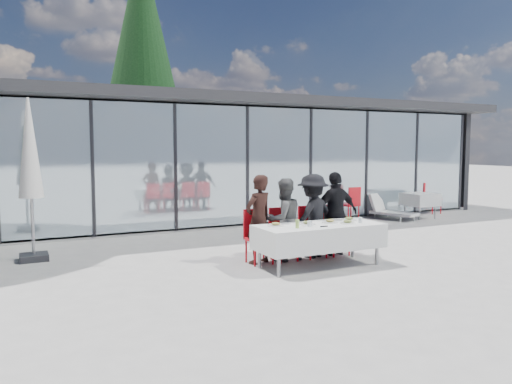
# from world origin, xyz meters

# --- Properties ---
(ground) EXTENTS (90.00, 90.00, 0.00)m
(ground) POSITION_xyz_m (0.00, 0.00, 0.00)
(ground) COLOR #A29E9A
(ground) RESTS_ON ground
(pavilion) EXTENTS (14.80, 8.80, 3.44)m
(pavilion) POSITION_xyz_m (2.00, 8.16, 2.15)
(pavilion) COLOR gray
(pavilion) RESTS_ON ground
(treeline) EXTENTS (62.50, 2.00, 4.40)m
(treeline) POSITION_xyz_m (-2.00, 28.00, 2.20)
(treeline) COLOR #163A12
(treeline) RESTS_ON ground
(dining_table) EXTENTS (2.26, 0.96, 0.75)m
(dining_table) POSITION_xyz_m (0.31, -0.50, 0.54)
(dining_table) COLOR silver
(dining_table) RESTS_ON ground
(diner_a) EXTENTS (0.75, 0.75, 1.61)m
(diner_a) POSITION_xyz_m (-0.54, 0.19, 0.81)
(diner_a) COLOR black
(diner_a) RESTS_ON ground
(diner_chair_a) EXTENTS (0.44, 0.44, 0.97)m
(diner_chair_a) POSITION_xyz_m (-0.54, 0.25, 0.54)
(diner_chair_a) COLOR red
(diner_chair_a) RESTS_ON ground
(diner_b) EXTENTS (0.83, 0.83, 1.53)m
(diner_b) POSITION_xyz_m (-0.02, 0.19, 0.76)
(diner_b) COLOR #505050
(diner_b) RESTS_ON ground
(diner_chair_b) EXTENTS (0.44, 0.44, 0.97)m
(diner_chair_b) POSITION_xyz_m (-0.02, 0.25, 0.54)
(diner_chair_b) COLOR red
(diner_chair_b) RESTS_ON ground
(diner_c) EXTENTS (1.31, 1.31, 1.59)m
(diner_c) POSITION_xyz_m (0.61, 0.19, 0.80)
(diner_c) COLOR black
(diner_c) RESTS_ON ground
(diner_chair_c) EXTENTS (0.44, 0.44, 0.97)m
(diner_chair_c) POSITION_xyz_m (0.61, 0.25, 0.54)
(diner_chair_c) COLOR red
(diner_chair_c) RESTS_ON ground
(diner_d) EXTENTS (0.99, 0.99, 1.63)m
(diner_d) POSITION_xyz_m (1.14, 0.19, 0.81)
(diner_d) COLOR black
(diner_d) RESTS_ON ground
(diner_chair_d) EXTENTS (0.44, 0.44, 0.97)m
(diner_chair_d) POSITION_xyz_m (1.14, 0.25, 0.54)
(diner_chair_d) COLOR red
(diner_chair_d) RESTS_ON ground
(plate_a) EXTENTS (0.29, 0.29, 0.07)m
(plate_a) POSITION_xyz_m (-0.47, -0.33, 0.77)
(plate_a) COLOR white
(plate_a) RESTS_ON dining_table
(plate_b) EXTENTS (0.29, 0.29, 0.07)m
(plate_b) POSITION_xyz_m (0.11, -0.43, 0.77)
(plate_b) COLOR white
(plate_b) RESTS_ON dining_table
(plate_c) EXTENTS (0.29, 0.29, 0.07)m
(plate_c) POSITION_xyz_m (0.58, -0.43, 0.77)
(plate_c) COLOR white
(plate_c) RESTS_ON dining_table
(plate_d) EXTENTS (0.29, 0.29, 0.07)m
(plate_d) POSITION_xyz_m (1.06, -0.35, 0.77)
(plate_d) COLOR white
(plate_d) RESTS_ON dining_table
(plate_extra) EXTENTS (0.29, 0.29, 0.07)m
(plate_extra) POSITION_xyz_m (0.81, -0.64, 0.77)
(plate_extra) COLOR white
(plate_extra) RESTS_ON dining_table
(juice_bottle) EXTENTS (0.06, 0.06, 0.15)m
(juice_bottle) POSITION_xyz_m (-0.25, -0.68, 0.82)
(juice_bottle) COLOR #A2C953
(juice_bottle) RESTS_ON dining_table
(drinking_glasses) EXTENTS (1.12, 0.11, 0.10)m
(drinking_glasses) POSITION_xyz_m (0.54, -0.65, 0.80)
(drinking_glasses) COLOR silver
(drinking_glasses) RESTS_ON dining_table
(folded_eyeglasses) EXTENTS (0.14, 0.03, 0.01)m
(folded_eyeglasses) POSITION_xyz_m (0.23, -0.76, 0.76)
(folded_eyeglasses) COLOR black
(folded_eyeglasses) RESTS_ON dining_table
(spare_table_right) EXTENTS (0.86, 0.86, 0.74)m
(spare_table_right) POSITION_xyz_m (6.32, 3.24, 0.55)
(spare_table_right) COLOR silver
(spare_table_right) RESTS_ON ground
(spare_chair_a) EXTENTS (0.56, 0.56, 0.97)m
(spare_chair_a) POSITION_xyz_m (7.43, 3.96, 0.54)
(spare_chair_a) COLOR red
(spare_chair_a) RESTS_ON ground
(spare_chair_b) EXTENTS (0.47, 0.47, 0.97)m
(spare_chair_b) POSITION_xyz_m (4.16, 3.67, 0.54)
(spare_chair_b) COLOR red
(spare_chair_b) RESTS_ON ground
(market_umbrella) EXTENTS (0.50, 0.50, 3.00)m
(market_umbrella) POSITION_xyz_m (-4.20, 2.23, 1.91)
(market_umbrella) COLOR black
(market_umbrella) RESTS_ON ground
(lounger) EXTENTS (1.06, 1.46, 0.72)m
(lounger) POSITION_xyz_m (5.41, 3.55, 0.26)
(lounger) COLOR silver
(lounger) RESTS_ON ground
(conifer_tree) EXTENTS (4.00, 4.00, 10.50)m
(conifer_tree) POSITION_xyz_m (0.50, 13.00, 5.99)
(conifer_tree) COLOR #382316
(conifer_tree) RESTS_ON ground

